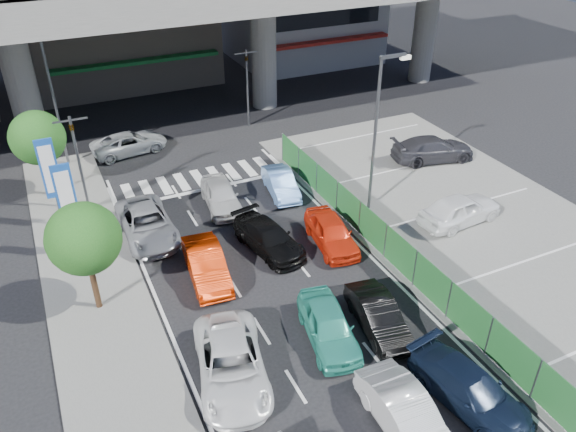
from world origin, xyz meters
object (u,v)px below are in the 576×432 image
sedan_white_mid_left (231,364)px  sedan_black_mid (269,238)px  traffic_light_left (74,141)px  hatch_white_back_mid (407,416)px  traffic_cone (364,218)px  street_lamp_right (379,123)px  sedan_white_front_mid (221,195)px  street_lamp_left (55,87)px  wagon_silver_front_left (147,224)px  taxi_orange_left (206,265)px  taxi_orange_right (331,232)px  signboard_far (50,172)px  minivan_navy_back (470,389)px  parked_sedan_white (460,209)px  signboard_near (67,199)px  crossing_wagon_silver (129,143)px  tree_far (37,138)px  kei_truck_front_right (281,183)px  traffic_light_right (247,69)px  taxi_teal_mid (329,326)px  tree_near (84,239)px  hatch_black_mid_right (378,316)px

sedan_white_mid_left → sedan_black_mid: (4.28, 6.61, -0.06)m
traffic_light_left → sedan_black_mid: (7.04, -7.12, -3.31)m
hatch_white_back_mid → traffic_cone: 11.95m
street_lamp_right → sedan_white_front_mid: size_ratio=1.98×
street_lamp_right → street_lamp_left: size_ratio=1.00×
wagon_silver_front_left → taxi_orange_left: bearing=-70.8°
hatch_white_back_mid → wagon_silver_front_left: same height
taxi_orange_left → taxi_orange_right: size_ratio=1.03×
signboard_far → minivan_navy_back: signboard_far is taller
street_lamp_left → sedan_white_mid_left: street_lamp_left is taller
street_lamp_right → street_lamp_left: bearing=138.4°
signboard_far → parked_sedan_white: 19.76m
taxi_orange_left → wagon_silver_front_left: same height
parked_sedan_white → traffic_cone: bearing=62.4°
traffic_cone → sedan_white_mid_left: bearing=-145.5°
signboard_near → crossing_wagon_silver: size_ratio=1.02×
tree_far → sedan_white_front_mid: 9.78m
kei_truck_front_right → traffic_cone: size_ratio=4.82×
street_lamp_right → traffic_cone: 4.68m
sedan_white_mid_left → taxi_orange_left: 5.87m
traffic_light_left → traffic_light_right: (11.70, 7.00, 0.00)m
taxi_teal_mid → parked_sedan_white: parked_sedan_white is taller
traffic_light_right → kei_truck_front_right: 10.32m
signboard_near → taxi_orange_left: signboard_near is taller
hatch_white_back_mid → crossing_wagon_silver: (-3.53, 24.20, -0.05)m
traffic_light_right → tree_near: bearing=-129.8°
signboard_far → tree_near: tree_near is taller
hatch_white_back_mid → minivan_navy_back: bearing=1.6°
kei_truck_front_right → tree_near: bearing=-144.0°
traffic_light_left → kei_truck_front_right: bearing=-14.8°
traffic_light_left → taxi_orange_right: size_ratio=1.28×
hatch_white_back_mid → tree_far: bearing=113.8°
traffic_light_right → tree_far: bearing=-161.3°
signboard_near → wagon_silver_front_left: bearing=6.8°
traffic_light_left → parked_sedan_white: traffic_light_left is taller
hatch_white_back_mid → taxi_orange_right: size_ratio=1.03×
hatch_white_back_mid → sedan_white_mid_left: bearing=135.2°
hatch_black_mid_right → crossing_wagon_silver: crossing_wagon_silver is taller
minivan_navy_back → sedan_black_mid: bearing=92.8°
traffic_light_left → wagon_silver_front_left: traffic_light_left is taller
minivan_navy_back → hatch_white_back_mid: bearing=170.7°
hatch_black_mid_right → traffic_cone: bearing=70.6°
tree_near → taxi_teal_mid: (7.49, -5.48, -2.70)m
signboard_far → sedan_white_front_mid: bearing=-11.4°
signboard_near → kei_truck_front_right: bearing=7.6°
street_lamp_left → tree_near: 14.08m
taxi_teal_mid → sedan_black_mid: bearing=97.8°
street_lamp_left → wagon_silver_front_left: street_lamp_left is taller
sedan_white_mid_left → sedan_black_mid: 7.87m
signboard_far → traffic_light_right: bearing=31.4°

